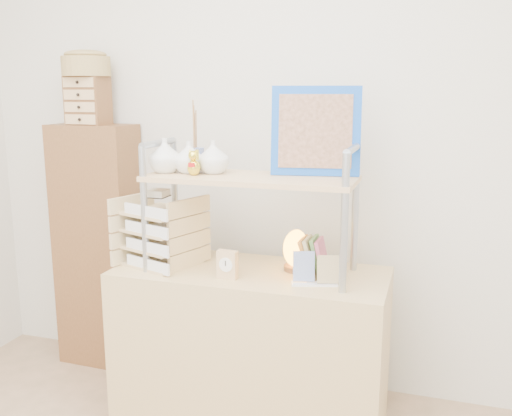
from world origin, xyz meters
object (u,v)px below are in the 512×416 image
Objects in this scene: cabinet at (99,246)px; salt_lamp at (296,250)px; desk at (251,349)px; letter_tray at (159,235)px.

cabinet is 7.29× the size of salt_lamp.
desk is 0.51m from salt_lamp.
letter_tray reaches higher than desk.
desk is 0.67m from letter_tray.
salt_lamp is at bearing 9.69° from letter_tray.
cabinet is at bearing 165.70° from salt_lamp.
cabinet is 3.79× the size of letter_tray.
cabinet is (-1.01, 0.37, 0.30)m from desk.
desk is at bearing 5.52° from letter_tray.
letter_tray is at bearing -33.16° from cabinet.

